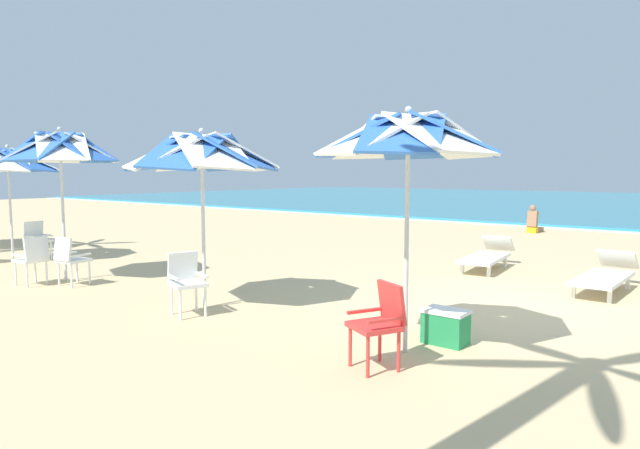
{
  "coord_description": "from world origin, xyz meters",
  "views": [
    {
      "loc": [
        2.64,
        -7.9,
        1.97
      ],
      "look_at": [
        -3.7,
        0.08,
        1.0
      ],
      "focal_mm": 30.9,
      "sensor_mm": 36.0,
      "label": 1
    }
  ],
  "objects_px": {
    "plastic_chair_1": "(186,279)",
    "beach_umbrella_2": "(60,149)",
    "beach_umbrella_0": "(408,139)",
    "cooler_box": "(446,326)",
    "plastic_chair_0": "(380,320)",
    "beach_umbrella_1": "(202,154)",
    "beachgoer_seated": "(534,224)",
    "sun_lounger_1": "(487,255)",
    "beach_umbrella_3": "(8,162)",
    "plastic_chair_2": "(70,258)",
    "plastic_chair_3": "(33,257)",
    "sun_lounger_0": "(605,275)",
    "plastic_chair_4": "(37,238)"
  },
  "relations": [
    {
      "from": "plastic_chair_1",
      "to": "beach_umbrella_3",
      "type": "xyz_separation_m",
      "value": [
        -6.68,
        0.47,
        1.7
      ]
    },
    {
      "from": "sun_lounger_1",
      "to": "cooler_box",
      "type": "distance_m",
      "value": 5.31
    },
    {
      "from": "plastic_chair_2",
      "to": "sun_lounger_0",
      "type": "bearing_deg",
      "value": 35.65
    },
    {
      "from": "beach_umbrella_1",
      "to": "beachgoer_seated",
      "type": "bearing_deg",
      "value": 87.52
    },
    {
      "from": "beachgoer_seated",
      "to": "sun_lounger_0",
      "type": "bearing_deg",
      "value": -65.82
    },
    {
      "from": "plastic_chair_2",
      "to": "sun_lounger_0",
      "type": "distance_m",
      "value": 9.07
    },
    {
      "from": "plastic_chair_0",
      "to": "beachgoer_seated",
      "type": "height_order",
      "value": "beachgoer_seated"
    },
    {
      "from": "beach_umbrella_2",
      "to": "plastic_chair_4",
      "type": "distance_m",
      "value": 3.5
    },
    {
      "from": "plastic_chair_0",
      "to": "beach_umbrella_1",
      "type": "height_order",
      "value": "beach_umbrella_1"
    },
    {
      "from": "beachgoer_seated",
      "to": "plastic_chair_0",
      "type": "bearing_deg",
      "value": -78.62
    },
    {
      "from": "beach_umbrella_0",
      "to": "beachgoer_seated",
      "type": "bearing_deg",
      "value": 101.67
    },
    {
      "from": "sun_lounger_1",
      "to": "cooler_box",
      "type": "height_order",
      "value": "sun_lounger_1"
    },
    {
      "from": "beach_umbrella_0",
      "to": "cooler_box",
      "type": "xyz_separation_m",
      "value": [
        0.22,
        0.55,
        -2.12
      ]
    },
    {
      "from": "sun_lounger_1",
      "to": "plastic_chair_2",
      "type": "bearing_deg",
      "value": -129.21
    },
    {
      "from": "beach_umbrella_0",
      "to": "cooler_box",
      "type": "distance_m",
      "value": 2.2
    },
    {
      "from": "plastic_chair_2",
      "to": "beach_umbrella_0",
      "type": "bearing_deg",
      "value": 4.67
    },
    {
      "from": "plastic_chair_1",
      "to": "cooler_box",
      "type": "distance_m",
      "value": 3.56
    },
    {
      "from": "plastic_chair_1",
      "to": "beach_umbrella_2",
      "type": "xyz_separation_m",
      "value": [
        -3.66,
        0.13,
        1.88
      ]
    },
    {
      "from": "sun_lounger_0",
      "to": "beach_umbrella_1",
      "type": "bearing_deg",
      "value": -131.9
    },
    {
      "from": "sun_lounger_1",
      "to": "sun_lounger_0",
      "type": "bearing_deg",
      "value": -20.15
    },
    {
      "from": "sun_lounger_1",
      "to": "beachgoer_seated",
      "type": "height_order",
      "value": "beachgoer_seated"
    },
    {
      "from": "plastic_chair_1",
      "to": "cooler_box",
      "type": "relative_size",
      "value": 1.73
    },
    {
      "from": "plastic_chair_1",
      "to": "cooler_box",
      "type": "bearing_deg",
      "value": 16.94
    },
    {
      "from": "sun_lounger_0",
      "to": "cooler_box",
      "type": "distance_m",
      "value": 4.3
    },
    {
      "from": "plastic_chair_2",
      "to": "plastic_chair_4",
      "type": "height_order",
      "value": "same"
    },
    {
      "from": "beach_umbrella_2",
      "to": "plastic_chair_2",
      "type": "bearing_deg",
      "value": -18.08
    },
    {
      "from": "plastic_chair_1",
      "to": "beach_umbrella_3",
      "type": "height_order",
      "value": "beach_umbrella_3"
    },
    {
      "from": "beach_umbrella_0",
      "to": "sun_lounger_1",
      "type": "distance_m",
      "value": 6.13
    },
    {
      "from": "plastic_chair_0",
      "to": "plastic_chair_1",
      "type": "distance_m",
      "value": 3.23
    },
    {
      "from": "beach_umbrella_2",
      "to": "plastic_chair_3",
      "type": "height_order",
      "value": "beach_umbrella_2"
    },
    {
      "from": "plastic_chair_1",
      "to": "beach_umbrella_2",
      "type": "height_order",
      "value": "beach_umbrella_2"
    },
    {
      "from": "beach_umbrella_1",
      "to": "plastic_chair_1",
      "type": "xyz_separation_m",
      "value": [
        0.12,
        -0.41,
        -1.73
      ]
    },
    {
      "from": "plastic_chair_4",
      "to": "sun_lounger_1",
      "type": "xyz_separation_m",
      "value": [
        8.37,
        5.18,
        -0.22
      ]
    },
    {
      "from": "cooler_box",
      "to": "beachgoer_seated",
      "type": "bearing_deg",
      "value": 103.1
    },
    {
      "from": "beach_umbrella_3",
      "to": "beachgoer_seated",
      "type": "bearing_deg",
      "value": 61.55
    },
    {
      "from": "beachgoer_seated",
      "to": "plastic_chair_3",
      "type": "bearing_deg",
      "value": -106.4
    },
    {
      "from": "beach_umbrella_3",
      "to": "beach_umbrella_0",
      "type": "bearing_deg",
      "value": 0.05
    },
    {
      "from": "cooler_box",
      "to": "sun_lounger_1",
      "type": "bearing_deg",
      "value": 106.62
    },
    {
      "from": "beach_umbrella_0",
      "to": "plastic_chair_2",
      "type": "height_order",
      "value": "beach_umbrella_0"
    },
    {
      "from": "plastic_chair_1",
      "to": "sun_lounger_1",
      "type": "distance_m",
      "value": 6.4
    },
    {
      "from": "beach_umbrella_3",
      "to": "plastic_chair_1",
      "type": "bearing_deg",
      "value": -4.07
    },
    {
      "from": "plastic_chair_1",
      "to": "sun_lounger_0",
      "type": "bearing_deg",
      "value": 51.18
    },
    {
      "from": "beach_umbrella_3",
      "to": "plastic_chair_4",
      "type": "distance_m",
      "value": 1.77
    },
    {
      "from": "plastic_chair_2",
      "to": "beachgoer_seated",
      "type": "bearing_deg",
      "value": 75.26
    },
    {
      "from": "plastic_chair_1",
      "to": "sun_lounger_0",
      "type": "relative_size",
      "value": 0.4
    },
    {
      "from": "plastic_chair_1",
      "to": "beach_umbrella_1",
      "type": "bearing_deg",
      "value": 105.75
    },
    {
      "from": "plastic_chair_0",
      "to": "plastic_chair_1",
      "type": "relative_size",
      "value": 1.0
    },
    {
      "from": "plastic_chair_4",
      "to": "sun_lounger_0",
      "type": "relative_size",
      "value": 0.4
    },
    {
      "from": "plastic_chair_2",
      "to": "beach_umbrella_2",
      "type": "bearing_deg",
      "value": 161.92
    },
    {
      "from": "plastic_chair_0",
      "to": "sun_lounger_0",
      "type": "relative_size",
      "value": 0.4
    }
  ]
}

